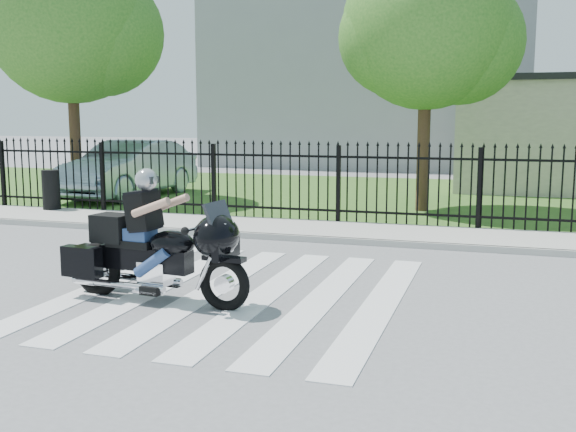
% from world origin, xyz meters
% --- Properties ---
extents(ground, '(120.00, 120.00, 0.00)m').
position_xyz_m(ground, '(0.00, 0.00, 0.00)').
color(ground, slate).
rests_on(ground, ground).
extents(crosswalk, '(5.00, 5.50, 0.01)m').
position_xyz_m(crosswalk, '(0.00, 0.00, 0.01)').
color(crosswalk, silver).
rests_on(crosswalk, ground).
extents(sidewalk, '(40.00, 2.00, 0.12)m').
position_xyz_m(sidewalk, '(0.00, 5.00, 0.06)').
color(sidewalk, '#ADAAA3').
rests_on(sidewalk, ground).
extents(curb, '(40.00, 0.12, 0.12)m').
position_xyz_m(curb, '(0.00, 4.00, 0.06)').
color(curb, '#ADAAA3').
rests_on(curb, ground).
extents(grass_strip, '(40.00, 12.00, 0.02)m').
position_xyz_m(grass_strip, '(0.00, 12.00, 0.01)').
color(grass_strip, '#2F5A1E').
rests_on(grass_strip, ground).
extents(iron_fence, '(26.00, 0.04, 1.80)m').
position_xyz_m(iron_fence, '(0.00, 6.00, 0.90)').
color(iron_fence, black).
rests_on(iron_fence, ground).
extents(tree_left, '(4.80, 4.80, 7.58)m').
position_xyz_m(tree_left, '(-8.50, 8.50, 5.17)').
color(tree_left, '#382316').
rests_on(tree_left, ground).
extents(tree_mid, '(4.20, 4.20, 6.78)m').
position_xyz_m(tree_mid, '(1.50, 9.00, 4.67)').
color(tree_mid, '#382316').
rests_on(tree_mid, ground).
extents(building_tall, '(15.00, 10.00, 12.00)m').
position_xyz_m(building_tall, '(-3.00, 26.00, 6.00)').
color(building_tall, gray).
rests_on(building_tall, ground).
extents(motorcycle_rider, '(2.73, 1.02, 1.80)m').
position_xyz_m(motorcycle_rider, '(-0.93, -0.70, 0.74)').
color(motorcycle_rider, black).
rests_on(motorcycle_rider, ground).
extents(parked_car, '(2.16, 5.24, 1.69)m').
position_xyz_m(parked_car, '(-7.24, 9.32, 0.86)').
color(parked_car, '#90A9B6').
rests_on(parked_car, grass_strip).
extents(litter_bin, '(0.56, 0.56, 0.98)m').
position_xyz_m(litter_bin, '(-7.30, 5.70, 0.61)').
color(litter_bin, black).
rests_on(litter_bin, sidewalk).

